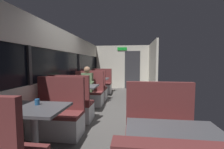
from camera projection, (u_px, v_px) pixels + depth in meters
ground_plane at (113, 113)px, 4.20m from camera, size 3.30×9.20×0.02m
carriage_window_panel_left at (62, 72)px, 4.29m from camera, size 0.09×8.48×2.30m
carriage_end_bulkhead at (123, 67)px, 8.25m from camera, size 2.90×0.11×2.30m
carriage_aisle_panel_right at (153, 68)px, 6.90m from camera, size 0.08×2.40×2.30m
dining_table_near_window at (34, 114)px, 2.19m from camera, size 0.90×0.70×0.74m
bench_near_window_facing_entry at (58, 118)px, 2.91m from camera, size 0.95×0.50×1.10m
dining_table_mid_window at (81, 89)px, 4.28m from camera, size 0.90×0.70×0.74m
bench_mid_window_facing_end at (72, 107)px, 3.61m from camera, size 0.95×0.50×1.10m
bench_mid_window_facing_entry at (88, 95)px, 4.99m from camera, size 0.95×0.50×1.10m
dining_table_far_window at (98, 81)px, 6.36m from camera, size 0.90×0.70×0.74m
bench_far_window_facing_end at (94, 91)px, 5.69m from camera, size 0.95×0.50×1.10m
bench_far_window_facing_entry at (101, 85)px, 7.08m from camera, size 0.95×0.50×1.10m
dining_table_front_aisle at (176, 144)px, 1.38m from camera, size 0.90×0.70×0.74m
bench_front_aisle_facing_entry at (160, 139)px, 2.09m from camera, size 0.95×0.50×1.10m
seated_passenger at (88, 89)px, 4.90m from camera, size 0.47×0.55×1.26m
coffee_cup_primary at (37, 102)px, 2.31m from camera, size 0.07×0.07×0.09m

